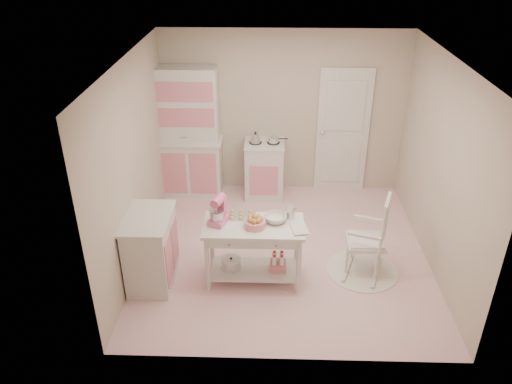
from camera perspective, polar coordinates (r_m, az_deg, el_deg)
room_shell at (r=6.05m, az=3.57°, el=6.04°), size 3.84×3.84×2.62m
door at (r=8.10m, az=9.89°, el=6.84°), size 0.82×0.05×2.04m
hutch at (r=7.92m, az=-7.79°, el=6.65°), size 1.06×0.50×2.08m
stove at (r=8.01m, az=0.94°, el=2.63°), size 0.62×0.57×0.92m
base_cabinet at (r=6.22m, az=-11.91°, el=-6.43°), size 0.54×0.84×0.92m
lace_rug at (r=6.64m, az=12.00°, el=-8.71°), size 0.92×0.92×0.01m
rocking_chair at (r=6.33m, az=12.49°, el=-4.79°), size 0.68×0.84×1.10m
work_table at (r=6.14m, az=-0.27°, el=-6.91°), size 1.20×0.60×0.80m
stand_mixer at (r=5.87m, az=-4.38°, el=-2.16°), size 0.28×0.33×0.34m
cookie_tray at (r=6.07m, az=-1.64°, el=-2.75°), size 0.34×0.24×0.02m
bread_basket at (r=5.85m, az=-0.10°, el=-3.64°), size 0.25×0.25×0.09m
mixing_bowl at (r=5.96m, az=2.25°, el=-3.03°), size 0.27×0.27×0.08m
metal_pitcher at (r=6.01m, az=3.97°, el=-2.31°), size 0.10×0.10×0.17m
recipe_book at (r=5.81m, az=4.13°, el=-4.35°), size 0.22×0.27×0.02m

